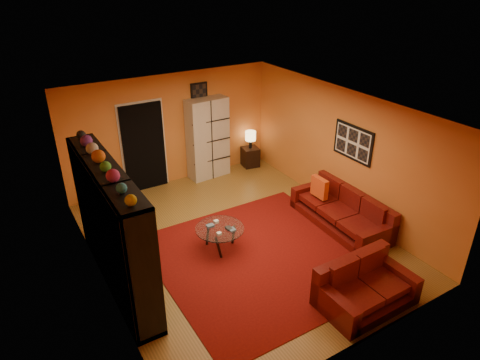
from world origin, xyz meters
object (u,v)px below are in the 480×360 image
coffee_table (220,230)px  storage_cabinet (208,138)px  tv (117,231)px  sofa (344,211)px  bowl_chair (111,195)px  loveseat (363,286)px  table_lamp (251,136)px  entertainment_unit (112,228)px  side_table (250,157)px

coffee_table → storage_cabinet: storage_cabinet is taller
tv → sofa: tv is taller
storage_cabinet → bowl_chair: size_ratio=2.96×
loveseat → tv: bearing=52.0°
tv → table_lamp: 5.12m
entertainment_unit → storage_cabinet: (3.12, 2.80, -0.07)m
loveseat → coffee_table: (-1.23, 2.35, 0.12)m
bowl_chair → entertainment_unit: bearing=-103.1°
entertainment_unit → coffee_table: (1.86, -0.07, -0.64)m
entertainment_unit → storage_cabinet: bearing=41.9°
entertainment_unit → side_table: bearing=32.5°
storage_cabinet → side_table: 1.40m
bowl_chair → side_table: size_ratio=1.33×
entertainment_unit → bowl_chair: bearing=76.9°
sofa → table_lamp: bearing=94.1°
tv → bowl_chair: size_ratio=1.52×
coffee_table → bowl_chair: bowl_chair is taller
bowl_chair → table_lamp: (3.73, 0.25, 0.52)m
tv → sofa: size_ratio=0.46×
sofa → side_table: size_ratio=4.44×
side_table → table_lamp: bearing=0.0°
entertainment_unit → loveseat: entertainment_unit is taller
sofa → side_table: bearing=94.1°
bowl_chair → side_table: 3.73m
tv → sofa: bearing=-96.8°
tv → table_lamp: tv is taller
coffee_table → loveseat: bearing=-62.3°
loveseat → coffee_table: size_ratio=1.66×
table_lamp → storage_cabinet: bearing=177.6°
coffee_table → tv: bearing=-179.8°
storage_cabinet → entertainment_unit: bearing=-141.9°
entertainment_unit → coffee_table: bearing=-2.2°
entertainment_unit → coffee_table: 1.97m
storage_cabinet → bowl_chair: storage_cabinet is taller
coffee_table → table_lamp: 3.76m
storage_cabinet → side_table: storage_cabinet is taller
table_lamp → bowl_chair: bearing=-176.2°
entertainment_unit → loveseat: bearing=-38.0°
tv → loveseat: size_ratio=0.68×
tv → coffee_table: tv is taller
sofa → bowl_chair: bearing=143.4°
entertainment_unit → table_lamp: size_ratio=6.67×
side_table → tv: bearing=-146.4°
entertainment_unit → sofa: size_ratio=1.35×
tv → loveseat: tv is taller
coffee_table → side_table: bearing=49.1°
tv → loveseat: (3.04, -2.34, -0.73)m
loveseat → table_lamp: (1.22, 5.17, 0.53)m
loveseat → table_lamp: size_ratio=3.30×
bowl_chair → storage_cabinet: bearing=6.8°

